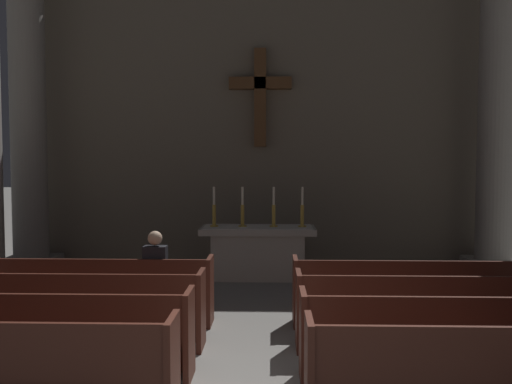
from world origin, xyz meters
TOP-DOWN VIEW (x-y plane):
  - pew_left_row_2 at (-2.20, 0.94)m, footprint 3.28×0.50m
  - pew_left_row_3 at (-2.20, 1.92)m, footprint 3.28×0.50m
  - pew_left_row_4 at (-2.20, 2.89)m, footprint 3.28×0.50m
  - pew_right_row_1 at (2.20, -0.04)m, footprint 3.28×0.50m
  - pew_right_row_2 at (2.20, 0.94)m, footprint 3.28×0.50m
  - pew_right_row_3 at (2.20, 1.92)m, footprint 3.28×0.50m
  - pew_right_row_4 at (2.20, 2.89)m, footprint 3.28×0.50m
  - column_left_fourth at (-4.93, 7.03)m, footprint 1.11×1.11m
  - column_right_fourth at (4.93, 7.03)m, footprint 1.11×1.11m
  - altar at (0.00, 5.92)m, footprint 2.20×0.90m
  - candlestick_outer_left at (-0.85, 5.92)m, footprint 0.16×0.16m
  - candlestick_inner_left at (-0.30, 5.92)m, footprint 0.16×0.16m
  - candlestick_inner_right at (0.30, 5.92)m, footprint 0.16×0.16m
  - candlestick_outer_right at (0.85, 5.92)m, footprint 0.16×0.16m
  - apse_with_cross at (0.00, 8.03)m, footprint 11.05×0.51m
  - lone_worshipper at (-1.35, 2.93)m, footprint 0.32×0.43m

SIDE VIEW (x-z plane):
  - pew_left_row_2 at x=-2.20m, z-range 0.00..0.95m
  - pew_left_row_3 at x=-2.20m, z-range 0.00..0.95m
  - pew_left_row_4 at x=-2.20m, z-range 0.00..0.95m
  - pew_right_row_1 at x=2.20m, z-range 0.00..0.95m
  - pew_right_row_2 at x=2.20m, z-range 0.00..0.95m
  - pew_right_row_3 at x=2.20m, z-range 0.00..0.95m
  - pew_right_row_4 at x=2.20m, z-range 0.00..0.95m
  - altar at x=0.00m, z-range 0.03..1.04m
  - lone_worshipper at x=-1.35m, z-range 0.03..1.35m
  - candlestick_outer_left at x=-0.85m, z-range 0.88..1.64m
  - candlestick_inner_left at x=-0.30m, z-range 0.88..1.64m
  - candlestick_inner_right at x=0.30m, z-range 0.88..1.64m
  - candlestick_outer_right at x=0.85m, z-range 0.88..1.64m
  - column_left_fourth at x=-4.93m, z-range -0.08..5.98m
  - column_right_fourth at x=4.93m, z-range -0.08..5.98m
  - apse_with_cross at x=0.00m, z-range 0.01..6.68m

